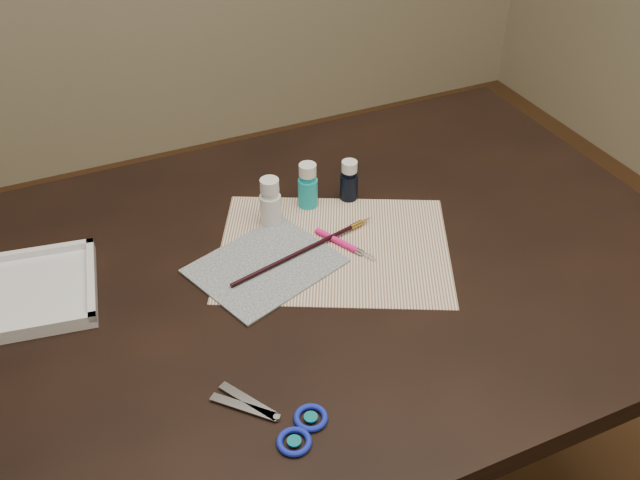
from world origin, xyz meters
name	(u,v)px	position (x,y,z in m)	size (l,w,h in m)	color
table	(320,406)	(0.00, 0.00, 0.38)	(1.30, 0.90, 0.75)	black
paper	(334,248)	(0.04, 0.03, 0.75)	(0.40, 0.30, 0.00)	white
canvas	(265,266)	(-0.09, 0.03, 0.75)	(0.23, 0.18, 0.00)	#102033
paint_bottle_white	(270,202)	(-0.03, 0.14, 0.80)	(0.04, 0.04, 0.09)	white
paint_bottle_cyan	(308,185)	(0.05, 0.17, 0.79)	(0.04, 0.04, 0.09)	#17AAB7
paint_bottle_navy	(349,180)	(0.13, 0.15, 0.79)	(0.03, 0.03, 0.08)	black
paintbrush	(306,249)	(-0.01, 0.03, 0.76)	(0.30, 0.01, 0.01)	black
craft_knife	(346,245)	(0.06, 0.02, 0.76)	(0.13, 0.01, 0.01)	#FE1789
scissors	(264,416)	(-0.20, -0.27, 0.75)	(0.18, 0.09, 0.01)	silver
palette_tray	(31,291)	(-0.45, 0.11, 0.76)	(0.20, 0.20, 0.02)	white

